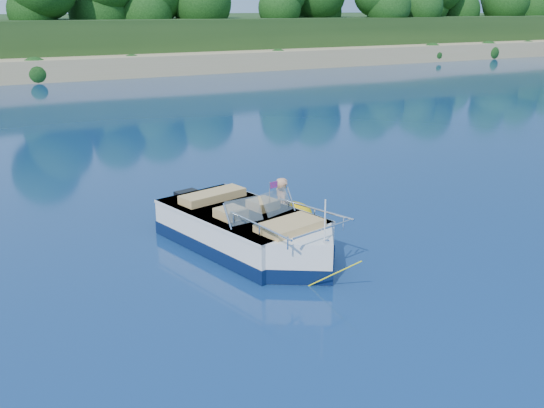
# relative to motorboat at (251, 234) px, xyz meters

# --- Properties ---
(ground) EXTENTS (160.00, 160.00, 0.00)m
(ground) POSITION_rel_motorboat_xyz_m (-1.38, -0.64, -0.36)
(ground) COLOR #092243
(ground) RESTS_ON ground
(motorboat) EXTENTS (2.76, 5.45, 1.84)m
(motorboat) POSITION_rel_motorboat_xyz_m (0.00, 0.00, 0.00)
(motorboat) COLOR white
(motorboat) RESTS_ON ground
(tow_tube) EXTENTS (1.92, 1.92, 0.39)m
(tow_tube) POSITION_rel_motorboat_xyz_m (1.57, 1.46, -0.26)
(tow_tube) COLOR #FFC500
(tow_tube) RESTS_ON ground
(boy) EXTENTS (0.52, 0.90, 1.68)m
(boy) POSITION_rel_motorboat_xyz_m (1.56, 1.51, -0.36)
(boy) COLOR tan
(boy) RESTS_ON ground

